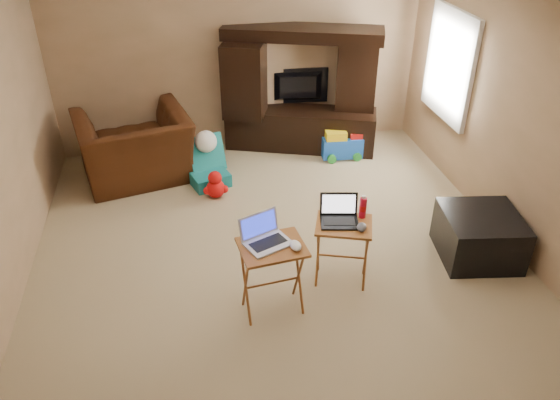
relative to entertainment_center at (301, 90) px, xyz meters
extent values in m
plane|color=beige|center=(-0.81, -2.46, -0.86)|extent=(5.50, 5.50, 0.00)
plane|color=silver|center=(-0.81, -2.46, 1.64)|extent=(5.50, 5.50, 0.00)
plane|color=tan|center=(-0.81, 0.29, 0.39)|extent=(5.00, 0.00, 5.00)
plane|color=tan|center=(-0.81, -5.21, 0.39)|extent=(5.00, 0.00, 5.00)
plane|color=tan|center=(1.69, -2.46, 0.39)|extent=(0.00, 5.50, 5.50)
plane|color=white|center=(1.67, -0.91, 0.54)|extent=(0.00, 1.20, 1.20)
cube|color=white|center=(1.65, -0.91, 0.54)|extent=(0.06, 1.14, 1.34)
cube|color=black|center=(0.00, 0.00, 0.00)|extent=(2.15, 1.18, 1.72)
imported|color=black|center=(0.00, 0.21, -0.04)|extent=(0.88, 0.20, 0.50)
imported|color=#44200E|center=(-2.27, -0.50, -0.42)|extent=(1.58, 1.45, 0.87)
cube|color=black|center=(1.25, -2.86, -0.61)|extent=(0.87, 0.87, 0.49)
cube|color=#965024|center=(-0.99, -3.26, -0.50)|extent=(0.61, 0.51, 0.72)
cube|color=#A15526|center=(-0.27, -2.98, -0.52)|extent=(0.62, 0.56, 0.67)
cube|color=silver|center=(-1.02, -3.23, -0.01)|extent=(0.47, 0.43, 0.24)
cube|color=black|center=(-0.31, -2.96, -0.07)|extent=(0.40, 0.35, 0.24)
ellipsoid|color=white|center=(-0.80, -3.33, -0.10)|extent=(0.11, 0.16, 0.06)
ellipsoid|color=#3A3A3E|center=(-0.14, -3.10, -0.16)|extent=(0.13, 0.16, 0.06)
cylinder|color=red|center=(-0.07, -2.90, -0.08)|extent=(0.07, 0.07, 0.21)
camera|label=1|loc=(-1.64, -6.97, 2.67)|focal=35.00mm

